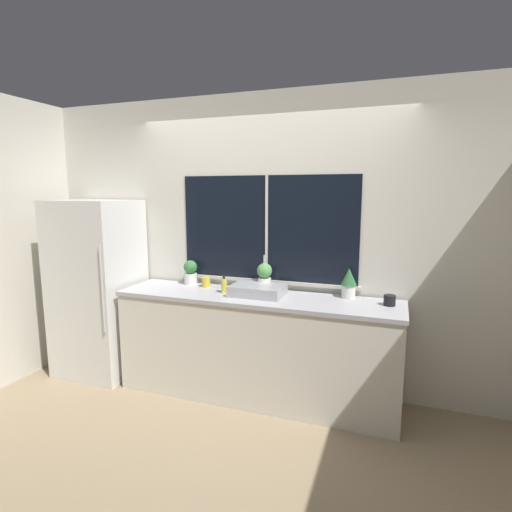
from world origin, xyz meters
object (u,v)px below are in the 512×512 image
Objects in this scene: potted_plant_left at (191,272)px; potted_plant_right at (349,282)px; refrigerator at (98,288)px; soap_bottle at (224,285)px; mug_black at (390,300)px; potted_plant_center at (265,276)px; mug_yellow at (206,282)px; sink at (258,290)px.

potted_plant_left is 0.92× the size of potted_plant_right.
soap_bottle is (1.37, 0.03, 0.13)m from refrigerator.
mug_black is at bearing 2.10° from refrigerator.
soap_bottle is at bearing -24.12° from potted_plant_left.
potted_plant_center is at bearing 32.49° from soap_bottle.
potted_plant_right is at bearing 158.72° from mug_black.
mug_black is (1.66, -0.08, -0.00)m from mug_yellow.
potted_plant_right reaches higher than mug_yellow.
sink is 0.20m from potted_plant_center.
soap_bottle is (0.45, -0.20, -0.05)m from potted_plant_left.
refrigerator is at bearing -177.90° from mug_black.
sink is 0.58m from mug_yellow.
potted_plant_center is at bearing 173.14° from mug_black.
mug_yellow is (-0.57, -0.05, -0.09)m from potted_plant_center.
mug_yellow is (-1.32, -0.05, -0.09)m from potted_plant_right.
potted_plant_left is (-0.75, 0.18, 0.07)m from sink.
refrigerator is at bearing -178.62° from soap_bottle.
refrigerator reaches higher than potted_plant_right.
soap_bottle reaches higher than mug_black.
refrigerator is at bearing -178.05° from sink.
mug_black is (2.77, 0.10, 0.10)m from refrigerator.
soap_bottle is at bearing -177.19° from mug_black.
soap_bottle is 1.78× the size of mug_black.
potted_plant_left reaches higher than mug_yellow.
potted_plant_right is (2.43, 0.23, 0.20)m from refrigerator.
potted_plant_right is 1.08m from soap_bottle.
potted_plant_center is 2.71× the size of mug_yellow.
refrigerator is at bearing -170.56° from mug_yellow.
potted_plant_left is at bearing 175.95° from mug_black.
potted_plant_left is 0.93× the size of potted_plant_center.
sink reaches higher than mug_yellow.
potted_plant_center is at bearing -180.00° from potted_plant_right.
refrigerator is 2.77m from mug_black.
potted_plant_right is at bearing 10.61° from soap_bottle.
soap_bottle is at bearing -169.39° from potted_plant_right.
potted_plant_center reaches higher than soap_bottle.
sink is at bearing 1.95° from refrigerator.
sink reaches higher than mug_black.
mug_yellow is 1.02× the size of mug_black.
potted_plant_right is at bearing 0.00° from potted_plant_left.
refrigerator is 2.45m from potted_plant_right.
mug_black is at bearing -4.05° from potted_plant_left.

